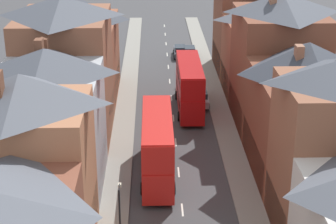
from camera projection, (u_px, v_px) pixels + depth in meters
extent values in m
cube|color=gray|center=(123.00, 134.00, 54.94)|extent=(2.20, 104.00, 0.14)
cube|color=gray|center=(227.00, 132.00, 55.21)|extent=(2.20, 104.00, 0.14)
cube|color=silver|center=(182.00, 210.00, 42.12)|extent=(0.14, 1.80, 0.01)
cube|color=silver|center=(179.00, 172.00, 47.69)|extent=(0.14, 1.80, 0.01)
cube|color=silver|center=(176.00, 142.00, 53.25)|extent=(0.14, 1.80, 0.01)
cube|color=silver|center=(173.00, 118.00, 58.81)|extent=(0.14, 1.80, 0.01)
cube|color=silver|center=(171.00, 98.00, 64.38)|extent=(0.14, 1.80, 0.01)
cube|color=silver|center=(170.00, 81.00, 69.94)|extent=(0.14, 1.80, 0.01)
cube|color=silver|center=(168.00, 67.00, 75.50)|extent=(0.14, 1.80, 0.01)
cube|color=silver|center=(167.00, 54.00, 81.06)|extent=(0.14, 1.80, 0.01)
cube|color=silver|center=(166.00, 44.00, 86.63)|extent=(0.14, 1.80, 0.01)
cube|color=silver|center=(165.00, 34.00, 92.19)|extent=(0.14, 1.80, 0.01)
cube|color=silver|center=(164.00, 26.00, 97.75)|extent=(0.14, 1.80, 0.01)
cube|color=#B2704C|center=(29.00, 178.00, 36.24)|extent=(8.00, 7.38, 10.18)
cube|color=black|center=(93.00, 223.00, 37.64)|extent=(0.12, 6.79, 3.20)
pyramid|color=#565B66|center=(20.00, 89.00, 33.97)|extent=(8.00, 7.38, 1.96)
cube|color=#ADB2B7|center=(50.00, 131.00, 43.96)|extent=(8.00, 9.03, 9.52)
cube|color=maroon|center=(102.00, 166.00, 45.25)|extent=(0.12, 8.31, 3.20)
pyramid|color=#474C56|center=(44.00, 61.00, 41.83)|extent=(8.00, 9.03, 1.91)
cube|color=brown|center=(39.00, 48.00, 42.59)|extent=(0.60, 0.90, 1.38)
cube|color=brown|center=(44.00, 45.00, 43.79)|extent=(0.60, 0.90, 1.14)
cube|color=brown|center=(67.00, 78.00, 52.52)|extent=(8.00, 10.38, 11.87)
cube|color=#1E5133|center=(110.00, 120.00, 54.25)|extent=(0.12, 9.55, 3.20)
pyramid|color=#474C56|center=(61.00, 5.00, 49.99)|extent=(8.00, 10.38, 1.70)
cube|color=#935138|center=(81.00, 59.00, 63.37)|extent=(8.00, 11.84, 8.94)
cube|color=#1E5133|center=(117.00, 83.00, 64.55)|extent=(0.12, 10.89, 3.20)
pyramid|color=#383D47|center=(78.00, 9.00, 61.24)|extent=(8.00, 11.84, 2.44)
cube|color=navy|center=(275.00, 212.00, 38.87)|extent=(0.12, 6.55, 3.20)
cube|color=brown|center=(302.00, 124.00, 46.35)|extent=(8.00, 10.98, 8.66)
cube|color=black|center=(253.00, 154.00, 47.26)|extent=(0.12, 10.11, 3.20)
pyramid|color=#383D47|center=(309.00, 58.00, 44.24)|extent=(8.00, 10.98, 2.61)
cube|color=#99664C|center=(299.00, 54.00, 43.06)|extent=(0.60, 0.90, 1.33)
cube|color=brown|center=(277.00, 69.00, 55.55)|extent=(8.00, 10.01, 11.49)
cube|color=maroon|center=(235.00, 109.00, 57.00)|extent=(0.12, 9.21, 3.20)
pyramid|color=#474C56|center=(282.00, 2.00, 53.07)|extent=(8.00, 10.01, 1.84)
cube|color=#935138|center=(260.00, 57.00, 64.43)|extent=(8.00, 8.01, 8.69)
cube|color=#1E5133|center=(225.00, 80.00, 65.35)|extent=(0.12, 7.37, 3.20)
pyramid|color=#565B66|center=(263.00, 11.00, 62.46)|extent=(8.00, 8.01, 1.89)
cube|color=brown|center=(267.00, 4.00, 63.17)|extent=(0.60, 0.90, 1.25)
cube|color=brown|center=(248.00, 30.00, 72.19)|extent=(8.00, 9.59, 10.83)
cube|color=navy|center=(216.00, 59.00, 73.51)|extent=(0.12, 8.83, 3.20)
cube|color=#B70F0F|center=(189.00, 96.00, 60.32)|extent=(2.44, 10.80, 2.50)
cube|color=#B70F0F|center=(190.00, 75.00, 59.43)|extent=(2.44, 10.58, 2.30)
cube|color=#B70F0F|center=(190.00, 64.00, 58.98)|extent=(2.39, 10.37, 0.10)
cube|color=#28333D|center=(186.00, 78.00, 65.21)|extent=(2.20, 0.10, 1.20)
cube|color=#28333D|center=(187.00, 59.00, 64.35)|extent=(2.20, 0.10, 1.10)
cube|color=#28333D|center=(178.00, 94.00, 60.20)|extent=(0.06, 9.18, 0.90)
cube|color=#28333D|center=(178.00, 74.00, 59.36)|extent=(0.06, 9.18, 0.90)
cube|color=yellow|center=(187.00, 52.00, 64.05)|extent=(1.34, 0.08, 0.32)
cylinder|color=black|center=(177.00, 95.00, 63.83)|extent=(0.30, 1.00, 1.00)
cylinder|color=black|center=(198.00, 95.00, 63.89)|extent=(0.30, 1.00, 1.00)
cylinder|color=black|center=(179.00, 116.00, 57.97)|extent=(0.30, 1.00, 1.00)
cylinder|color=black|center=(203.00, 116.00, 58.03)|extent=(0.30, 1.00, 1.00)
cube|color=red|center=(157.00, 158.00, 46.45)|extent=(2.44, 10.80, 2.50)
cube|color=red|center=(157.00, 132.00, 45.56)|extent=(2.44, 10.58, 2.30)
cube|color=red|center=(157.00, 118.00, 45.11)|extent=(2.39, 10.37, 0.10)
cube|color=#28333D|center=(157.00, 130.00, 51.34)|extent=(2.20, 0.10, 1.20)
cube|color=#28333D|center=(157.00, 107.00, 50.48)|extent=(2.20, 0.10, 1.10)
cube|color=#28333D|center=(143.00, 156.00, 46.33)|extent=(0.06, 9.18, 0.90)
cube|color=#28333D|center=(143.00, 131.00, 45.49)|extent=(0.06, 9.18, 0.90)
cube|color=yellow|center=(157.00, 98.00, 50.18)|extent=(1.34, 0.08, 0.32)
cylinder|color=black|center=(143.00, 153.00, 49.95)|extent=(0.30, 1.00, 1.00)
cylinder|color=black|center=(171.00, 153.00, 50.02)|extent=(0.30, 1.00, 1.00)
cylinder|color=black|center=(142.00, 189.00, 44.10)|extent=(0.30, 1.00, 1.00)
cylinder|color=black|center=(173.00, 188.00, 44.16)|extent=(0.30, 1.00, 1.00)
cube|color=#B7BABF|center=(200.00, 99.00, 62.25)|extent=(1.70, 4.45, 0.75)
cube|color=#28333D|center=(200.00, 94.00, 61.80)|extent=(1.46, 2.23, 0.60)
cylinder|color=black|center=(191.00, 98.00, 63.65)|extent=(0.20, 0.62, 0.62)
cylinder|color=black|center=(206.00, 97.00, 63.70)|extent=(0.20, 0.62, 0.62)
cylinder|color=black|center=(193.00, 106.00, 61.09)|extent=(0.20, 0.62, 0.62)
cylinder|color=black|center=(209.00, 106.00, 61.14)|extent=(0.20, 0.62, 0.62)
cube|color=black|center=(189.00, 53.00, 79.11)|extent=(1.70, 4.60, 0.77)
cube|color=#28333D|center=(190.00, 49.00, 78.64)|extent=(1.46, 2.30, 0.60)
cylinder|color=black|center=(183.00, 53.00, 80.55)|extent=(0.20, 0.62, 0.62)
cylinder|color=black|center=(195.00, 53.00, 80.60)|extent=(0.20, 0.62, 0.62)
cylinder|color=black|center=(184.00, 59.00, 77.91)|extent=(0.20, 0.62, 0.62)
cylinder|color=black|center=(196.00, 59.00, 77.96)|extent=(0.20, 0.62, 0.62)
cube|color=#4C515B|center=(180.00, 52.00, 79.83)|extent=(1.70, 4.48, 0.72)
cube|color=#28333D|center=(180.00, 48.00, 79.37)|extent=(1.46, 2.24, 0.60)
cylinder|color=black|center=(174.00, 52.00, 81.23)|extent=(0.20, 0.62, 0.62)
cylinder|color=black|center=(185.00, 52.00, 81.27)|extent=(0.20, 0.62, 0.62)
cylinder|color=black|center=(174.00, 57.00, 78.65)|extent=(0.20, 0.62, 0.62)
cylinder|color=black|center=(186.00, 57.00, 78.69)|extent=(0.20, 0.62, 0.62)
cylinder|color=black|center=(119.00, 188.00, 34.41)|extent=(0.08, 0.90, 0.08)
cube|color=beige|center=(120.00, 185.00, 34.85)|extent=(0.20, 0.32, 0.20)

